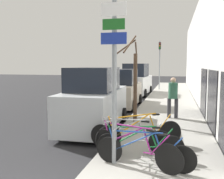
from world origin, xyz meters
TOP-DOWN VIEW (x-y plane):
  - ground_plane at (0.00, 11.20)m, footprint 80.00×80.00m
  - sidewalk_curb at (2.60, 14.00)m, footprint 3.20×32.00m
  - building_facade at (4.35, 13.93)m, footprint 0.23×32.00m
  - signpost at (1.59, 2.72)m, footprint 0.59×0.13m
  - bicycle_0 at (2.30, 2.64)m, footprint 2.28×0.46m
  - bicycle_1 at (2.04, 2.81)m, footprint 2.26×1.14m
  - bicycle_2 at (2.13, 3.17)m, footprint 2.16×0.45m
  - bicycle_3 at (1.80, 3.62)m, footprint 2.32×0.52m
  - bicycle_4 at (2.04, 3.93)m, footprint 2.21×1.36m
  - parked_car_0 at (-0.03, 6.17)m, footprint 2.10×4.51m
  - parked_car_1 at (-0.14, 11.39)m, footprint 2.13×4.23m
  - parked_car_2 at (-0.15, 17.32)m, footprint 2.26×4.71m
  - pedestrian_near at (2.85, 8.25)m, footprint 0.46×0.39m
  - street_tree at (1.34, 7.15)m, footprint 0.90×1.80m
  - traffic_light at (1.46, 20.97)m, footprint 0.20×0.30m

SIDE VIEW (x-z plane):
  - ground_plane at x=0.00m, z-range 0.00..0.00m
  - sidewalk_curb at x=2.60m, z-range 0.00..0.15m
  - bicycle_2 at x=2.13m, z-range 0.09..0.94m
  - bicycle_0 at x=2.30m, z-range 0.09..0.95m
  - bicycle_3 at x=1.80m, z-range 0.09..0.99m
  - bicycle_1 at x=2.04m, z-range 0.08..1.01m
  - bicycle_4 at x=2.04m, z-range 0.08..1.06m
  - parked_car_1 at x=-0.14m, z-range -0.11..2.11m
  - parked_car_0 at x=-0.03m, z-range -0.11..2.26m
  - parked_car_2 at x=-0.15m, z-range -0.13..2.42m
  - pedestrian_near at x=2.85m, z-range 0.29..2.06m
  - street_tree at x=1.34m, z-range 0.05..3.53m
  - signpost at x=1.59m, z-range 0.35..4.20m
  - traffic_light at x=1.46m, z-range 0.78..5.28m
  - building_facade at x=4.35m, z-range -0.02..6.48m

